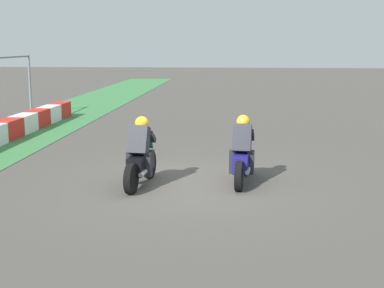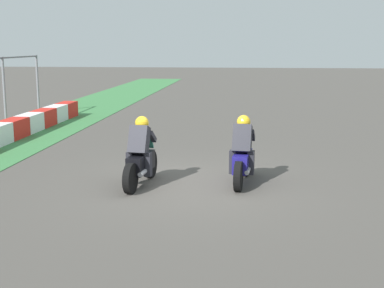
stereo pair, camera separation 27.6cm
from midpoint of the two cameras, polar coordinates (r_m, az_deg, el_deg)
name	(u,v)px [view 1 (the left image)]	position (r m, az deg, el deg)	size (l,w,h in m)	color
ground_plane	(190,184)	(11.93, -0.88, -4.27)	(120.00, 120.00, 0.00)	#4D4843
rider_lane_a	(242,155)	(11.94, 4.69, -1.21)	(2.04, 0.57, 1.51)	black
rider_lane_b	(141,158)	(11.75, -6.12, -1.43)	(2.04, 0.58, 1.51)	black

